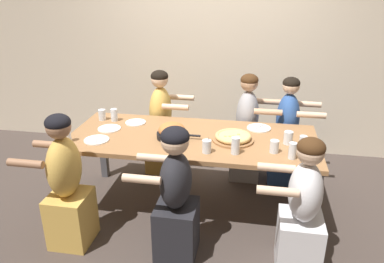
% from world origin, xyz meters
% --- Properties ---
extents(ground_plane, '(18.00, 18.00, 0.00)m').
position_xyz_m(ground_plane, '(0.00, 0.00, 0.00)').
color(ground_plane, '#423833').
rests_on(ground_plane, ground).
extents(restaurant_back_panel, '(10.00, 0.06, 3.20)m').
position_xyz_m(restaurant_back_panel, '(0.00, 1.49, 1.60)').
color(restaurant_back_panel, beige).
rests_on(restaurant_back_panel, ground).
extents(dining_table, '(2.26, 0.96, 0.74)m').
position_xyz_m(dining_table, '(0.00, 0.00, 0.67)').
color(dining_table, '#996B42').
rests_on(dining_table, ground).
extents(pizza_board_main, '(0.37, 0.37, 0.06)m').
position_xyz_m(pizza_board_main, '(0.38, -0.03, 0.77)').
color(pizza_board_main, '#996B42').
rests_on(pizza_board_main, dining_table).
extents(skillet_bowl, '(0.40, 0.28, 0.15)m').
position_xyz_m(skillet_bowl, '(-0.17, -0.06, 0.80)').
color(skillet_bowl, black).
rests_on(skillet_bowl, dining_table).
extents(empty_plate_a, '(0.23, 0.23, 0.02)m').
position_xyz_m(empty_plate_a, '(0.60, 0.30, 0.75)').
color(empty_plate_a, white).
rests_on(empty_plate_a, dining_table).
extents(empty_plate_b, '(0.20, 0.20, 0.02)m').
position_xyz_m(empty_plate_b, '(-0.62, 0.24, 0.75)').
color(empty_plate_b, white).
rests_on(empty_plate_b, dining_table).
extents(empty_plate_c, '(0.22, 0.22, 0.02)m').
position_xyz_m(empty_plate_c, '(-0.82, -0.24, 0.75)').
color(empty_plate_c, white).
rests_on(empty_plate_c, dining_table).
extents(empty_plate_d, '(0.22, 0.22, 0.02)m').
position_xyz_m(empty_plate_d, '(-0.81, 0.04, 0.75)').
color(empty_plate_d, white).
rests_on(empty_plate_d, dining_table).
extents(cocktail_glass_blue, '(0.08, 0.08, 0.14)m').
position_xyz_m(cocktail_glass_blue, '(0.18, -0.31, 0.79)').
color(cocktail_glass_blue, silver).
rests_on(cocktail_glass_blue, dining_table).
extents(drinking_glass_a, '(0.06, 0.06, 0.14)m').
position_xyz_m(drinking_glass_a, '(0.87, -0.30, 0.81)').
color(drinking_glass_a, silver).
rests_on(drinking_glass_a, dining_table).
extents(drinking_glass_b, '(0.07, 0.07, 0.11)m').
position_xyz_m(drinking_glass_b, '(0.73, -0.21, 0.79)').
color(drinking_glass_b, silver).
rests_on(drinking_glass_b, dining_table).
extents(drinking_glass_c, '(0.06, 0.06, 0.15)m').
position_xyz_m(drinking_glass_c, '(-1.06, -0.31, 0.81)').
color(drinking_glass_c, silver).
rests_on(drinking_glass_c, dining_table).
extents(drinking_glass_d, '(0.06, 0.06, 0.13)m').
position_xyz_m(drinking_glass_d, '(0.97, -0.12, 0.80)').
color(drinking_glass_d, silver).
rests_on(drinking_glass_d, dining_table).
extents(drinking_glass_e, '(0.07, 0.07, 0.11)m').
position_xyz_m(drinking_glass_e, '(-0.98, 0.27, 0.79)').
color(drinking_glass_e, silver).
rests_on(drinking_glass_e, dining_table).
extents(drinking_glass_f, '(0.07, 0.07, 0.13)m').
position_xyz_m(drinking_glass_f, '(-0.85, 0.26, 0.81)').
color(drinking_glass_f, silver).
rests_on(drinking_glass_f, dining_table).
extents(drinking_glass_g, '(0.08, 0.08, 0.11)m').
position_xyz_m(drinking_glass_g, '(0.85, -0.01, 0.79)').
color(drinking_glass_g, silver).
rests_on(drinking_glass_g, dining_table).
extents(drinking_glass_h, '(0.07, 0.07, 0.14)m').
position_xyz_m(drinking_glass_h, '(0.41, -0.29, 0.81)').
color(drinking_glass_h, silver).
rests_on(drinking_glass_h, dining_table).
extents(diner_far_midright, '(0.51, 0.40, 1.18)m').
position_xyz_m(diner_far_midright, '(0.48, 0.70, 0.54)').
color(diner_far_midright, '#99999E').
rests_on(diner_far_midright, ground).
extents(diner_near_right, '(0.51, 0.40, 1.10)m').
position_xyz_m(diner_near_right, '(0.94, -0.70, 0.50)').
color(diner_near_right, silver).
rests_on(diner_near_right, ground).
extents(diner_far_midleft, '(0.51, 0.40, 1.18)m').
position_xyz_m(diner_far_midleft, '(-0.47, 0.70, 0.54)').
color(diner_far_midleft, gold).
rests_on(diner_far_midleft, ground).
extents(diner_near_center, '(0.51, 0.40, 1.11)m').
position_xyz_m(diner_near_center, '(-0.01, -0.70, 0.52)').
color(diner_near_center, '#232328').
rests_on(diner_near_center, ground).
extents(diner_far_right, '(0.51, 0.40, 1.17)m').
position_xyz_m(diner_far_right, '(0.90, 0.70, 0.53)').
color(diner_far_right, '#2D5193').
rests_on(diner_far_right, ground).
extents(diner_near_left, '(0.51, 0.40, 1.15)m').
position_xyz_m(diner_near_left, '(-0.90, -0.70, 0.53)').
color(diner_near_left, gold).
rests_on(diner_near_left, ground).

